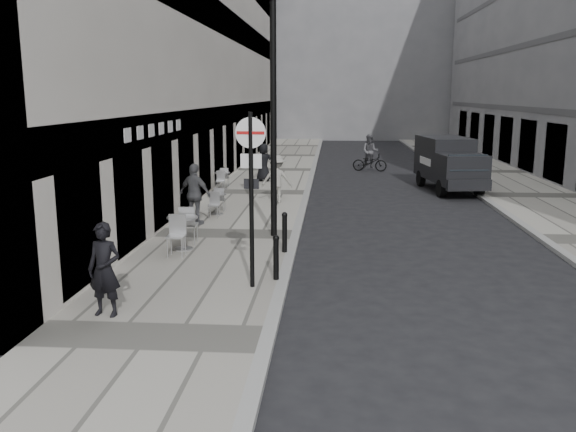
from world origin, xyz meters
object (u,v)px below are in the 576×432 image
object	(u,v)px
panel_van	(448,161)
cyclist	(370,157)
walking_man	(104,270)
lamppost	(273,101)
sign_post	(251,177)

from	to	relation	value
panel_van	cyclist	world-z (taller)	panel_van
walking_man	lamppost	distance (m)	7.60
walking_man	lamppost	world-z (taller)	lamppost
panel_van	lamppost	bearing A→B (deg)	-132.39
walking_man	cyclist	size ratio (longest dim) A/B	0.88
walking_man	panel_van	size ratio (longest dim) A/B	0.35
sign_post	lamppost	bearing A→B (deg)	95.03
walking_man	cyclist	distance (m)	23.40
lamppost	cyclist	world-z (taller)	lamppost
walking_man	cyclist	xyz separation A→B (m)	(6.07, 22.60, -0.22)
sign_post	panel_van	distance (m)	15.71
sign_post	cyclist	bearing A→B (deg)	85.08
sign_post	panel_van	bearing A→B (deg)	70.19
lamppost	walking_man	bearing A→B (deg)	-110.34
sign_post	panel_van	size ratio (longest dim) A/B	0.73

